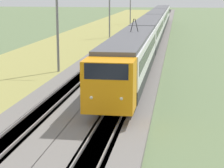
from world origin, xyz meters
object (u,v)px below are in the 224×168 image
(passenger_train, at_px, (154,25))
(catenary_mast_far, at_px, (110,13))
(catenary_mast_mid, at_px, (58,25))
(catenary_mast_distant, at_px, (131,5))

(passenger_train, distance_m, catenary_mast_far, 8.16)
(catenary_mast_mid, height_order, catenary_mast_distant, catenary_mast_mid)
(passenger_train, height_order, catenary_mast_mid, catenary_mast_mid)
(catenary_mast_mid, bearing_deg, passenger_train, -14.92)
(passenger_train, xyz_separation_m, catenary_mast_mid, (-26.66, 7.10, 1.93))
(passenger_train, xyz_separation_m, catenary_mast_distant, (34.05, 7.10, 1.80))
(catenary_mast_mid, distance_m, catenary_mast_distant, 60.71)
(catenary_mast_mid, height_order, catenary_mast_far, catenary_mast_mid)
(passenger_train, relative_size, catenary_mast_distant, 10.60)
(catenary_mast_mid, xyz_separation_m, catenary_mast_far, (30.35, -0.00, -0.32))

